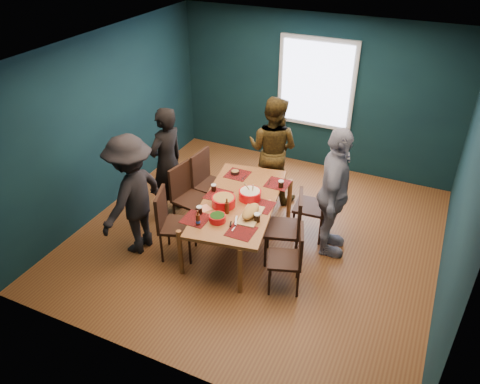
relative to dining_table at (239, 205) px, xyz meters
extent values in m
cube|color=brown|center=(0.17, 0.28, -0.67)|extent=(5.00, 5.00, 0.01)
cube|color=silver|center=(0.17, 0.28, 2.03)|extent=(5.00, 5.00, 0.01)
cube|color=#0D292D|center=(-2.33, 0.28, 0.68)|extent=(0.01, 5.00, 2.70)
cube|color=#0D292D|center=(2.67, 0.28, 0.68)|extent=(0.01, 5.00, 2.70)
cube|color=#0D292D|center=(0.17, 2.78, 0.68)|extent=(5.00, 0.01, 2.70)
cube|color=#0D292D|center=(0.17, -2.22, 0.68)|extent=(5.00, 0.01, 2.70)
cube|color=silver|center=(0.17, 2.75, 0.88)|extent=(1.35, 0.06, 1.55)
cube|color=#9C5A2F|center=(0.00, 0.00, 0.04)|extent=(1.29, 2.07, 0.05)
cylinder|color=#9C5A2F|center=(-0.43, -0.89, -0.32)|extent=(0.07, 0.07, 0.69)
cylinder|color=#9C5A2F|center=(0.43, -0.89, -0.32)|extent=(0.07, 0.07, 0.69)
cylinder|color=#9C5A2F|center=(-0.43, 0.89, -0.32)|extent=(0.07, 0.07, 0.69)
cylinder|color=#9C5A2F|center=(0.43, 0.89, -0.32)|extent=(0.07, 0.07, 0.69)
cube|color=black|center=(-0.70, 0.54, -0.17)|extent=(0.50, 0.50, 0.04)
cube|color=black|center=(-0.91, 0.55, 0.10)|extent=(0.08, 0.46, 0.51)
cylinder|color=black|center=(-0.91, 0.35, -0.43)|extent=(0.04, 0.04, 0.47)
cylinder|color=black|center=(-0.52, 0.32, -0.43)|extent=(0.04, 0.04, 0.47)
cylinder|color=black|center=(-0.88, 0.75, -0.43)|extent=(0.04, 0.04, 0.47)
cylinder|color=black|center=(-0.49, 0.72, -0.43)|extent=(0.04, 0.04, 0.47)
cube|color=black|center=(-0.81, 0.08, -0.19)|extent=(0.52, 0.52, 0.04)
cube|color=black|center=(-1.01, 0.11, 0.08)|extent=(0.12, 0.45, 0.49)
cylinder|color=black|center=(-1.03, -0.08, -0.44)|extent=(0.03, 0.03, 0.46)
cylinder|color=black|center=(-0.65, -0.14, -0.44)|extent=(0.03, 0.03, 0.46)
cylinder|color=black|center=(-0.96, 0.30, -0.44)|extent=(0.03, 0.03, 0.46)
cylinder|color=black|center=(-0.58, 0.24, -0.44)|extent=(0.03, 0.03, 0.46)
cube|color=black|center=(-0.66, -0.56, -0.18)|extent=(0.57, 0.57, 0.04)
cube|color=black|center=(-0.85, -0.63, 0.08)|extent=(0.19, 0.44, 0.49)
cylinder|color=black|center=(-0.78, -0.81, -0.44)|extent=(0.03, 0.03, 0.46)
cylinder|color=black|center=(-0.41, -0.68, -0.44)|extent=(0.03, 0.03, 0.46)
cylinder|color=black|center=(-0.90, -0.44, -0.44)|extent=(0.03, 0.03, 0.46)
cylinder|color=black|center=(-0.54, -0.32, -0.44)|extent=(0.03, 0.03, 0.46)
cube|color=black|center=(0.84, 0.63, -0.18)|extent=(0.49, 0.49, 0.04)
cube|color=black|center=(1.05, 0.65, 0.09)|extent=(0.08, 0.46, 0.50)
cylinder|color=black|center=(0.66, 0.42, -0.43)|extent=(0.03, 0.03, 0.47)
cylinder|color=black|center=(1.05, 0.45, -0.43)|extent=(0.03, 0.03, 0.47)
cylinder|color=black|center=(0.63, 0.81, -0.43)|extent=(0.03, 0.03, 0.47)
cylinder|color=black|center=(1.02, 0.84, -0.43)|extent=(0.03, 0.03, 0.47)
cube|color=black|center=(0.66, -0.06, -0.16)|extent=(0.59, 0.59, 0.04)
cube|color=black|center=(0.86, 0.01, 0.12)|extent=(0.18, 0.46, 0.51)
cylinder|color=black|center=(0.53, -0.31, -0.43)|extent=(0.04, 0.04, 0.48)
cylinder|color=black|center=(0.91, -0.19, -0.43)|extent=(0.04, 0.04, 0.48)
cylinder|color=black|center=(0.41, 0.08, -0.43)|extent=(0.04, 0.04, 0.48)
cylinder|color=black|center=(0.79, 0.19, -0.43)|extent=(0.04, 0.04, 0.48)
cube|color=black|center=(0.88, -0.56, -0.23)|extent=(0.52, 0.52, 0.04)
cube|color=black|center=(1.06, -0.51, 0.01)|extent=(0.17, 0.40, 0.45)
cylinder|color=black|center=(0.77, -0.79, -0.46)|extent=(0.03, 0.03, 0.42)
cylinder|color=black|center=(1.10, -0.67, -0.46)|extent=(0.03, 0.03, 0.42)
cylinder|color=black|center=(0.66, -0.46, -0.46)|extent=(0.03, 0.03, 0.42)
cylinder|color=black|center=(0.99, -0.34, -0.46)|extent=(0.03, 0.03, 0.42)
imported|color=black|center=(-1.33, 0.30, 0.20)|extent=(0.55, 0.71, 1.74)
imported|color=black|center=(-0.06, 1.38, 0.20)|extent=(0.86, 0.68, 1.73)
imported|color=silver|center=(1.19, 0.41, 0.26)|extent=(0.65, 1.15, 1.86)
imported|color=black|center=(-1.26, -0.67, 0.20)|extent=(0.71, 1.16, 1.73)
cylinder|color=red|center=(-0.14, -0.20, 0.13)|extent=(0.32, 0.32, 0.13)
cylinder|color=olive|center=(-0.14, -0.20, 0.19)|extent=(0.28, 0.28, 0.02)
cylinder|color=red|center=(0.11, 0.10, 0.13)|extent=(0.31, 0.31, 0.12)
cylinder|color=#F8EBCB|center=(0.11, 0.10, 0.19)|extent=(0.27, 0.27, 0.02)
cylinder|color=tan|center=(0.15, 0.10, 0.23)|extent=(0.09, 0.17, 0.25)
cylinder|color=tan|center=(0.08, 0.10, 0.23)|extent=(0.08, 0.17, 0.25)
cylinder|color=red|center=(-0.05, -0.55, 0.11)|extent=(0.21, 0.21, 0.09)
cylinder|color=#194411|center=(-0.05, -0.55, 0.15)|extent=(0.19, 0.19, 0.02)
cube|color=tan|center=(0.29, -0.28, 0.08)|extent=(0.29, 0.51, 0.02)
ellipsoid|color=gold|center=(0.29, -0.28, 0.15)|extent=(0.21, 0.40, 0.11)
cube|color=#AEAEB5|center=(0.17, -0.47, 0.10)|extent=(0.09, 0.19, 0.00)
cylinder|color=black|center=(0.15, -0.58, 0.10)|extent=(0.06, 0.11, 0.02)
sphere|color=#215714|center=(0.29, -0.38, 0.15)|extent=(0.03, 0.03, 0.03)
sphere|color=#215714|center=(0.29, -0.28, 0.15)|extent=(0.03, 0.03, 0.03)
sphere|color=#215714|center=(0.29, -0.17, 0.15)|extent=(0.03, 0.03, 0.03)
cylinder|color=black|center=(-0.36, 0.63, 0.09)|extent=(0.13, 0.13, 0.05)
cylinder|color=olive|center=(-0.36, 0.63, 0.12)|extent=(0.11, 0.11, 0.01)
cylinder|color=#481B0C|center=(-0.23, -0.73, 0.15)|extent=(0.05, 0.05, 0.15)
cylinder|color=#481B0C|center=(-0.23, -0.73, 0.25)|extent=(0.02, 0.02, 0.06)
cylinder|color=#1741A1|center=(-0.23, -0.73, 0.12)|extent=(0.06, 0.06, 0.03)
cylinder|color=#481B0C|center=(-0.02, -0.34, 0.15)|extent=(0.06, 0.06, 0.16)
cylinder|color=#481B0C|center=(-0.02, -0.34, 0.26)|extent=(0.02, 0.02, 0.06)
cylinder|color=black|center=(-0.34, -0.50, 0.12)|extent=(0.08, 0.08, 0.11)
cylinder|color=silver|center=(-0.34, -0.50, 0.17)|extent=(0.08, 0.08, 0.02)
cylinder|color=black|center=(0.41, -0.35, 0.13)|extent=(0.08, 0.08, 0.11)
cylinder|color=silver|center=(0.41, -0.35, 0.18)|extent=(0.08, 0.08, 0.02)
cylinder|color=black|center=(0.39, 0.56, 0.12)|extent=(0.07, 0.07, 0.11)
cylinder|color=silver|center=(0.39, 0.56, 0.17)|extent=(0.08, 0.08, 0.02)
cylinder|color=black|center=(-0.43, 0.07, 0.12)|extent=(0.07, 0.07, 0.10)
cylinder|color=silver|center=(-0.43, 0.07, 0.16)|extent=(0.07, 0.07, 0.01)
cube|color=#FA9069|center=(0.36, 0.09, 0.07)|extent=(0.21, 0.21, 0.00)
cube|color=#FA9069|center=(-0.33, -0.38, 0.07)|extent=(0.21, 0.21, 0.00)
cube|color=#FA9069|center=(0.38, -0.68, 0.07)|extent=(0.16, 0.16, 0.00)
camera|label=1|loc=(2.25, -4.83, 3.54)|focal=35.00mm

